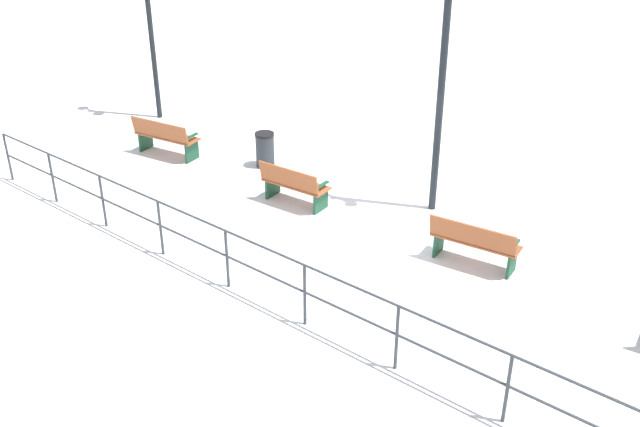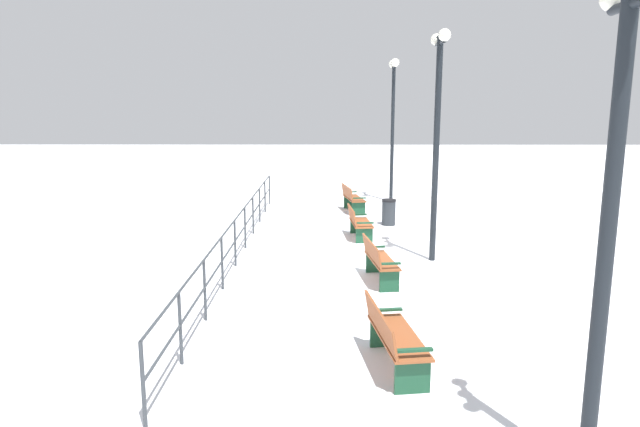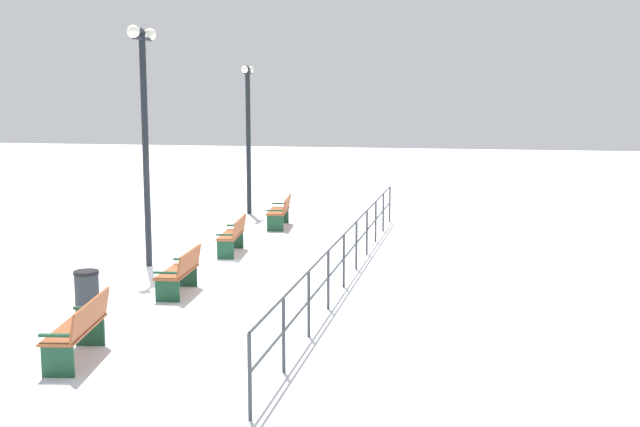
{
  "view_description": "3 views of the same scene",
  "coord_description": "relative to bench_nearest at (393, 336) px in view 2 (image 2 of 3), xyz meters",
  "views": [
    {
      "loc": [
        -10.12,
        -6.85,
        6.77
      ],
      "look_at": [
        -1.83,
        -0.11,
        1.18
      ],
      "focal_mm": 41.27,
      "sensor_mm": 36.0,
      "label": 1
    },
    {
      "loc": [
        -1.07,
        -13.32,
        3.62
      ],
      "look_at": [
        -1.15,
        -0.68,
        1.2
      ],
      "focal_mm": 31.74,
      "sensor_mm": 36.0,
      "label": 2
    },
    {
      "loc": [
        -5.64,
        16.15,
        3.82
      ],
      "look_at": [
        -2.24,
        -1.03,
        1.19
      ],
      "focal_mm": 44.93,
      "sensor_mm": 36.0,
      "label": 3
    }
  ],
  "objects": [
    {
      "name": "ground_plane",
      "position": [
        0.11,
        5.94,
        -0.47
      ],
      "size": [
        80.0,
        80.0,
        0.0
      ],
      "primitive_type": "plane",
      "color": "white",
      "rests_on": "ground"
    },
    {
      "name": "bench_nearest",
      "position": [
        0.0,
        0.0,
        0.0
      ],
      "size": [
        0.79,
        1.7,
        0.89
      ],
      "rotation": [
        0.0,
        0.0,
        0.13
      ],
      "color": "brown",
      "rests_on": "ground"
    },
    {
      "name": "bench_second",
      "position": [
        0.18,
        3.96,
        0.0
      ],
      "size": [
        0.68,
        1.6,
        0.88
      ],
      "rotation": [
        0.0,
        0.0,
        0.12
      ],
      "color": "brown",
      "rests_on": "ground"
    },
    {
      "name": "bench_third",
      "position": [
        0.0,
        7.92,
        -0.03
      ],
      "size": [
        0.66,
        1.45,
        0.87
      ],
      "rotation": [
        0.0,
        0.0,
        0.08
      ],
      "color": "brown",
      "rests_on": "ground"
    },
    {
      "name": "bench_fourth",
      "position": [
        0.02,
        11.87,
        0.01
      ],
      "size": [
        0.8,
        1.66,
        0.91
      ],
      "rotation": [
        0.0,
        0.0,
        0.16
      ],
      "color": "brown",
      "rests_on": "ground"
    },
    {
      "name": "lamppost_near",
      "position": [
        1.63,
        -2.35,
        2.35
      ],
      "size": [
        0.22,
        0.85,
        4.69
      ],
      "color": "black",
      "rests_on": "ground"
    },
    {
      "name": "lamppost_middle",
      "position": [
        1.63,
        5.65,
        2.92
      ],
      "size": [
        0.27,
        1.16,
        5.24
      ],
      "color": "black",
      "rests_on": "ground"
    },
    {
      "name": "lamppost_far",
      "position": [
        1.63,
        14.04,
        3.18
      ],
      "size": [
        0.3,
        1.01,
        5.3
      ],
      "color": "black",
      "rests_on": "ground"
    },
    {
      "name": "waterfront_railing",
      "position": [
        -2.97,
        5.94,
        0.25
      ],
      "size": [
        0.05,
        15.06,
        1.08
      ],
      "color": "#383D42",
      "rests_on": "ground"
    },
    {
      "name": "trash_bin",
      "position": [
        1.04,
        9.67,
        -0.07
      ],
      "size": [
        0.43,
        0.43,
        0.8
      ],
      "color": "#2D3338",
      "rests_on": "ground"
    }
  ]
}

